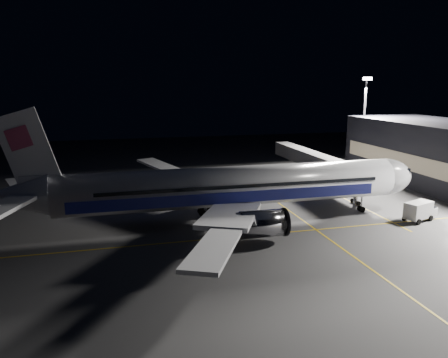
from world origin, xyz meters
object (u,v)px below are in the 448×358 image
object	(u,v)px
baggage_tug	(220,188)
safety_cone_c	(217,202)
floodlight_mast_north	(364,114)
airliner	(226,187)
jet_bridge	(318,162)
safety_cone_b	(207,197)
service_truck	(420,210)
safety_cone_a	(234,195)

from	to	relation	value
baggage_tug	safety_cone_c	xyz separation A→B (m)	(-2.17, -6.85, -0.57)
floodlight_mast_north	airliner	bearing A→B (deg)	-142.09
airliner	jet_bridge	bearing A→B (deg)	38.04
airliner	safety_cone_b	xyz separation A→B (m)	(0.19, 13.34, -4.86)
floodlight_mast_north	service_truck	size ratio (longest dim) A/B	3.51
floodlight_mast_north	baggage_tug	bearing A→B (deg)	-157.89
service_truck	safety_cone_a	size ratio (longest dim) A/B	11.48
floodlight_mast_north	safety_cone_b	bearing A→B (deg)	-155.49
floodlight_mast_north	safety_cone_c	world-z (taller)	floodlight_mast_north
airliner	jet_bridge	xyz separation A→B (m)	(23.08, 18.06, -0.58)
service_truck	safety_cone_c	xyz separation A→B (m)	(-26.35, 15.68, -1.19)
service_truck	safety_cone_c	size ratio (longest dim) A/B	9.31
floodlight_mast_north	baggage_tug	distance (m)	42.42
safety_cone_a	safety_cone_b	world-z (taller)	safety_cone_b
safety_cone_b	safety_cone_c	size ratio (longest dim) A/B	0.95
floodlight_mast_north	safety_cone_a	xyz separation A→B (m)	(-35.88, -17.99, -12.11)
safety_cone_a	safety_cone_b	xyz separation A→B (m)	(-5.01, -0.66, 0.05)
floodlight_mast_north	service_truck	xyz separation A→B (m)	(-13.66, -37.90, -10.86)
floodlight_mast_north	service_truck	world-z (taller)	floodlight_mast_north
jet_bridge	baggage_tug	xyz separation A→B (m)	(-19.84, -1.44, -3.70)
safety_cone_c	service_truck	bearing A→B (deg)	-30.76
baggage_tug	safety_cone_a	distance (m)	3.33
service_truck	safety_cone_b	size ratio (longest dim) A/B	9.76
safety_cone_a	safety_cone_b	bearing A→B (deg)	-172.49
jet_bridge	baggage_tug	bearing A→B (deg)	-175.85
jet_bridge	safety_cone_a	world-z (taller)	jet_bridge
safety_cone_b	jet_bridge	bearing A→B (deg)	11.64
airliner	baggage_tug	bearing A→B (deg)	78.96
jet_bridge	safety_cone_b	world-z (taller)	jet_bridge
service_truck	safety_cone_a	xyz separation A→B (m)	(-22.23, 19.92, -1.25)
jet_bridge	baggage_tug	size ratio (longest dim) A/B	12.37
airliner	floodlight_mast_north	distance (m)	52.56
floodlight_mast_north	baggage_tug	xyz separation A→B (m)	(-37.84, -15.37, -11.49)
baggage_tug	jet_bridge	bearing A→B (deg)	8.39
floodlight_mast_north	safety_cone_c	xyz separation A→B (m)	(-40.00, -22.22, -12.05)
baggage_tug	service_truck	bearing A→B (deg)	-38.74
service_truck	safety_cone_b	world-z (taller)	service_truck
safety_cone_b	safety_cone_a	bearing A→B (deg)	7.51
safety_cone_a	jet_bridge	bearing A→B (deg)	12.78
safety_cone_a	safety_cone_c	size ratio (longest dim) A/B	0.81
airliner	service_truck	size ratio (longest dim) A/B	10.42
safety_cone_c	airliner	bearing A→B (deg)	-96.27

